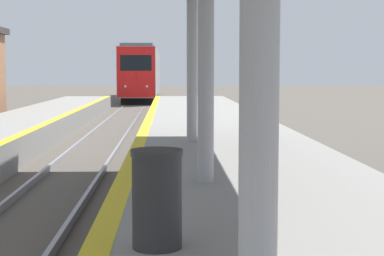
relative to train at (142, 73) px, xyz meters
name	(u,v)px	position (x,y,z in m)	size (l,w,h in m)	color
train	(142,73)	(0.00, 0.00, 0.00)	(2.84, 22.16, 4.57)	black
trash_bin	(157,199)	(2.24, -51.54, -0.98)	(0.51, 0.51, 0.97)	#262628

